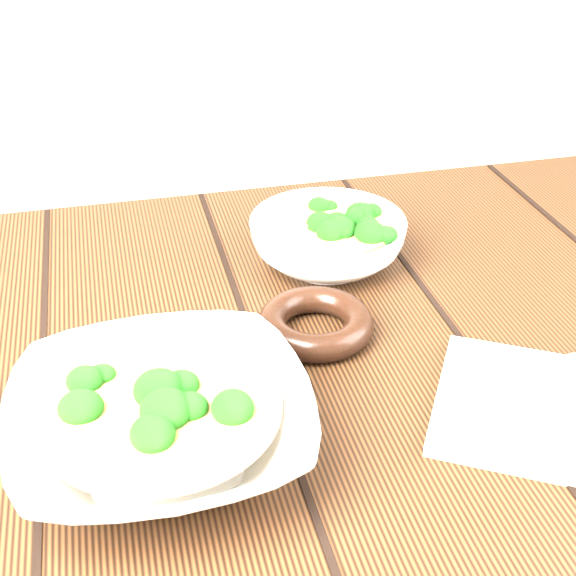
{
  "coord_description": "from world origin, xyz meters",
  "views": [
    {
      "loc": [
        -0.14,
        -0.58,
        1.21
      ],
      "look_at": [
        0.02,
        0.06,
        0.8
      ],
      "focal_mm": 50.0,
      "sensor_mm": 36.0,
      "label": 1
    }
  ],
  "objects_px": {
    "table": "(285,461)",
    "napkin": "(554,412)",
    "soup_bowl_front": "(161,423)",
    "soup_bowl_back": "(328,239)",
    "trivet": "(316,323)"
  },
  "relations": [
    {
      "from": "table",
      "to": "napkin",
      "type": "distance_m",
      "value": 0.27
    },
    {
      "from": "soup_bowl_back",
      "to": "napkin",
      "type": "relative_size",
      "value": 1.14
    },
    {
      "from": "trivet",
      "to": "napkin",
      "type": "distance_m",
      "value": 0.24
    },
    {
      "from": "table",
      "to": "soup_bowl_front",
      "type": "height_order",
      "value": "soup_bowl_front"
    },
    {
      "from": "soup_bowl_front",
      "to": "napkin",
      "type": "relative_size",
      "value": 1.21
    },
    {
      "from": "soup_bowl_back",
      "to": "trivet",
      "type": "height_order",
      "value": "soup_bowl_back"
    },
    {
      "from": "soup_bowl_front",
      "to": "soup_bowl_back",
      "type": "relative_size",
      "value": 1.06
    },
    {
      "from": "soup_bowl_front",
      "to": "trivet",
      "type": "height_order",
      "value": "soup_bowl_front"
    },
    {
      "from": "soup_bowl_back",
      "to": "trivet",
      "type": "relative_size",
      "value": 1.99
    },
    {
      "from": "table",
      "to": "soup_bowl_front",
      "type": "distance_m",
      "value": 0.21
    },
    {
      "from": "table",
      "to": "soup_bowl_back",
      "type": "relative_size",
      "value": 5.27
    },
    {
      "from": "table",
      "to": "napkin",
      "type": "xyz_separation_m",
      "value": [
        0.21,
        -0.12,
        0.13
      ]
    },
    {
      "from": "soup_bowl_back",
      "to": "table",
      "type": "bearing_deg",
      "value": -117.44
    },
    {
      "from": "table",
      "to": "trivet",
      "type": "distance_m",
      "value": 0.15
    },
    {
      "from": "trivet",
      "to": "napkin",
      "type": "bearing_deg",
      "value": -45.31
    }
  ]
}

